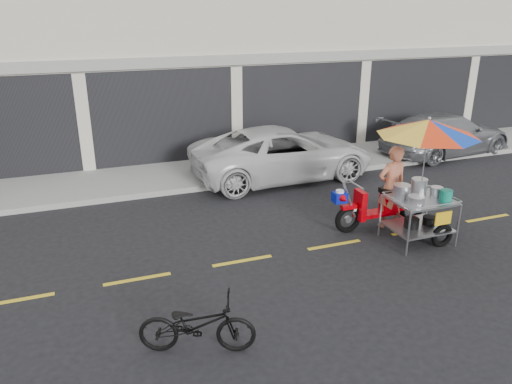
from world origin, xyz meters
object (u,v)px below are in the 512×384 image
object	(u,v)px
food_vendor_rig	(412,161)
white_pickup	(283,153)
near_bicycle	(197,325)
silver_pickup	(446,134)

from	to	relation	value
food_vendor_rig	white_pickup	bearing A→B (deg)	102.81
white_pickup	food_vendor_rig	world-z (taller)	food_vendor_rig
near_bicycle	food_vendor_rig	xyz separation A→B (m)	(5.11, 2.24, 1.21)
near_bicycle	silver_pickup	bearing A→B (deg)	-35.03
silver_pickup	food_vendor_rig	distance (m)	6.93
white_pickup	food_vendor_rig	size ratio (longest dim) A/B	1.98
white_pickup	silver_pickup	size ratio (longest dim) A/B	1.11
white_pickup	food_vendor_rig	distance (m)	4.59
food_vendor_rig	silver_pickup	bearing A→B (deg)	43.89
white_pickup	silver_pickup	distance (m)	5.96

